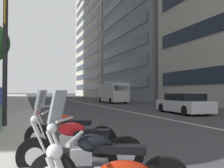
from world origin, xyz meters
TOP-DOWN VIEW (x-y plane):
  - lane_centre_stripe at (35.00, 0.00)m, footprint 110.00×0.16m
  - motorcycle_far_end_row at (2.82, 6.18)m, footprint 0.77×2.21m
  - motorcycle_mid_row at (4.30, 6.14)m, footprint 1.24×1.99m
  - car_lead_in_lane at (12.91, -2.81)m, footprint 4.63×1.96m
  - delivery_van_ahead at (28.90, -3.31)m, footprint 5.74×2.30m
  - office_tower_mid_left at (39.56, -19.12)m, footprint 22.44×21.29m
  - office_tower_far_left_down_avenue at (66.70, -16.01)m, footprint 29.54×15.06m

SIDE VIEW (x-z plane):
  - lane_centre_stripe at x=35.00m, z-range 0.00..0.01m
  - motorcycle_far_end_row at x=2.82m, z-range -0.30..1.19m
  - motorcycle_mid_row at x=4.30m, z-range -0.30..1.20m
  - car_lead_in_lane at x=12.91m, z-range -0.02..1.28m
  - delivery_van_ahead at x=28.90m, z-range 0.09..2.53m
  - office_tower_far_left_down_avenue at x=66.70m, z-range 0.00..33.20m
  - office_tower_mid_left at x=39.56m, z-range 0.00..34.50m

